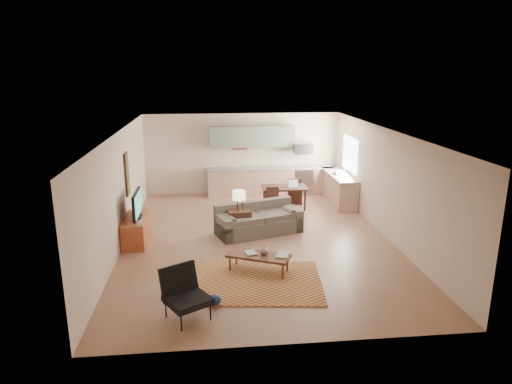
{
  "coord_description": "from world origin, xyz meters",
  "views": [
    {
      "loc": [
        -1.16,
        -10.61,
        4.13
      ],
      "look_at": [
        0.0,
        0.3,
        1.15
      ],
      "focal_mm": 32.0,
      "sensor_mm": 36.0,
      "label": 1
    }
  ],
  "objects": [
    {
      "name": "kitchen_counter_right",
      "position": [
        2.93,
        3.0,
        0.46
      ],
      "size": [
        0.64,
        2.26,
        0.92
      ],
      "primitive_type": null,
      "color": "tan",
      "rests_on": "ground"
    },
    {
      "name": "soap_bottle",
      "position": [
        2.83,
        2.96,
        1.02
      ],
      "size": [
        0.12,
        0.12,
        0.19
      ],
      "primitive_type": "imported",
      "rotation": [
        0.0,
        0.0,
        0.19
      ],
      "color": "beige",
      "rests_on": "kitchen_counter_right"
    },
    {
      "name": "vase",
      "position": [
        -0.06,
        -1.86,
        0.48
      ],
      "size": [
        0.21,
        0.21,
        0.18
      ],
      "primitive_type": "imported",
      "rotation": [
        0.0,
        0.0,
        0.09
      ],
      "color": "black",
      "rests_on": "coffee_table"
    },
    {
      "name": "book_b",
      "position": [
        0.2,
        -1.92,
        0.4
      ],
      "size": [
        0.47,
        0.5,
        0.03
      ],
      "primitive_type": "imported",
      "rotation": [
        0.0,
        0.0,
        -0.37
      ],
      "color": "navy",
      "rests_on": "coffee_table"
    },
    {
      "name": "dining_chair_far",
      "position": [
        1.51,
        3.09,
        0.41
      ],
      "size": [
        0.46,
        0.47,
        0.83
      ],
      "primitive_type": null,
      "rotation": [
        0.0,
        0.0,
        2.98
      ],
      "color": "#371D16",
      "rests_on": "floor"
    },
    {
      "name": "kitchen_range",
      "position": [
        2.0,
        4.18,
        0.45
      ],
      "size": [
        0.62,
        0.62,
        0.9
      ],
      "primitive_type": "cube",
      "color": "#A5A8AD",
      "rests_on": "ground"
    },
    {
      "name": "kitchen_microwave",
      "position": [
        2.0,
        4.2,
        1.55
      ],
      "size": [
        0.62,
        0.4,
        0.35
      ],
      "primitive_type": "cube",
      "color": "#A5A8AD",
      "rests_on": "room"
    },
    {
      "name": "laptop",
      "position": [
        1.36,
        2.42,
        0.79
      ],
      "size": [
        0.3,
        0.24,
        0.22
      ],
      "primitive_type": null,
      "rotation": [
        0.0,
        0.0,
        -0.08
      ],
      "color": "#A5A8AD",
      "rests_on": "dining_table"
    },
    {
      "name": "console_table",
      "position": [
        -0.42,
        0.32,
        0.34
      ],
      "size": [
        0.61,
        0.44,
        0.67
      ],
      "primitive_type": null,
      "rotation": [
        0.0,
        0.0,
        0.1
      ],
      "color": "#371D16",
      "rests_on": "floor"
    },
    {
      "name": "coffee_table",
      "position": [
        -0.18,
        -1.86,
        0.2
      ],
      "size": [
        1.41,
        1.02,
        0.4
      ],
      "primitive_type": null,
      "rotation": [
        0.0,
        0.0,
        -0.43
      ],
      "color": "#512A19",
      "rests_on": "floor"
    },
    {
      "name": "window_right",
      "position": [
        3.23,
        3.0,
        1.55
      ],
      "size": [
        0.02,
        1.4,
        1.05
      ],
      "primitive_type": "cube",
      "color": "white",
      "rests_on": "room"
    },
    {
      "name": "triptych",
      "position": [
        -0.1,
        4.47,
        1.75
      ],
      "size": [
        1.7,
        0.04,
        0.5
      ],
      "primitive_type": null,
      "color": "beige",
      "rests_on": "room"
    },
    {
      "name": "dining_table",
      "position": [
        1.09,
        2.51,
        0.34
      ],
      "size": [
        1.36,
        0.8,
        0.68
      ],
      "primitive_type": null,
      "rotation": [
        0.0,
        0.0,
        -0.02
      ],
      "color": "#371D16",
      "rests_on": "floor"
    },
    {
      "name": "upper_cabinets",
      "position": [
        0.3,
        4.33,
        1.95
      ],
      "size": [
        2.8,
        0.34,
        0.7
      ],
      "primitive_type": "cube",
      "color": "gray",
      "rests_on": "room"
    },
    {
      "name": "rug",
      "position": [
        -0.4,
        -2.33,
        0.01
      ],
      "size": [
        3.03,
        2.26,
        0.02
      ],
      "primitive_type": "cube",
      "rotation": [
        0.0,
        0.0,
        -0.11
      ],
      "color": "#903B18",
      "rests_on": "floor"
    },
    {
      "name": "armchair",
      "position": [
        -1.58,
        -3.58,
        0.44
      ],
      "size": [
        1.06,
        1.06,
        0.88
      ],
      "primitive_type": null,
      "rotation": [
        0.0,
        0.0,
        0.54
      ],
      "color": "black",
      "rests_on": "floor"
    },
    {
      "name": "sofa",
      "position": [
        0.09,
        0.45,
        0.39
      ],
      "size": [
        2.45,
        1.63,
        0.78
      ],
      "primitive_type": null,
      "rotation": [
        0.0,
        0.0,
        0.32
      ],
      "color": "#62594B",
      "rests_on": "floor"
    },
    {
      "name": "wall_art_left",
      "position": [
        -3.21,
        0.9,
        1.55
      ],
      "size": [
        0.06,
        0.42,
        1.1
      ],
      "primitive_type": null,
      "color": "brown",
      "rests_on": "room"
    },
    {
      "name": "kitchen_counter_back",
      "position": [
        0.9,
        4.18,
        0.46
      ],
      "size": [
        4.26,
        0.64,
        0.92
      ],
      "primitive_type": null,
      "color": "tan",
      "rests_on": "ground"
    },
    {
      "name": "tv_credenza",
      "position": [
        -2.96,
        0.15,
        0.32
      ],
      "size": [
        0.53,
        1.39,
        0.64
      ],
      "primitive_type": null,
      "color": "#943E21",
      "rests_on": "floor"
    },
    {
      "name": "tv",
      "position": [
        -2.91,
        0.15,
        0.96
      ],
      "size": [
        0.11,
        1.07,
        0.64
      ],
      "primitive_type": null,
      "color": "black",
      "rests_on": "tv_credenza"
    },
    {
      "name": "book_a",
      "position": [
        -0.43,
        -1.8,
        0.4
      ],
      "size": [
        0.33,
        0.38,
        0.03
      ],
      "primitive_type": "imported",
      "rotation": [
        0.0,
        0.0,
        0.21
      ],
      "color": "maroon",
      "rests_on": "coffee_table"
    },
    {
      "name": "room",
      "position": [
        0.0,
        0.0,
        1.35
      ],
      "size": [
        9.0,
        9.0,
        9.0
      ],
      "color": "#926346",
      "rests_on": "ground"
    },
    {
      "name": "dining_chair_near",
      "position": [
        0.68,
        1.93,
        0.4
      ],
      "size": [
        0.4,
        0.42,
        0.8
      ],
      "primitive_type": null,
      "rotation": [
        0.0,
        0.0,
        0.04
      ],
      "color": "#371D16",
      "rests_on": "floor"
    },
    {
      "name": "table_lamp",
      "position": [
        -0.42,
        0.32,
        0.94
      ],
      "size": [
        0.39,
        0.39,
        0.54
      ],
      "primitive_type": null,
      "rotation": [
        0.0,
        0.0,
        0.23
      ],
      "color": "beige",
      "rests_on": "console_table"
    }
  ]
}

